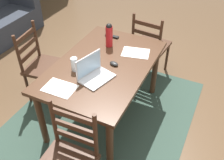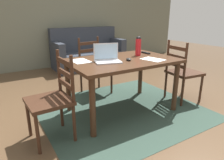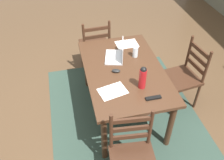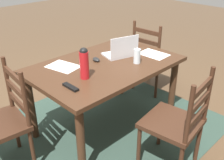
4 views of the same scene
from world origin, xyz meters
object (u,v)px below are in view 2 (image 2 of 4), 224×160
Objects in this scene: dining_table at (122,66)px; chair_right_near at (183,72)px; drinking_glass at (100,53)px; tv_remote at (146,53)px; chair_far_head at (94,67)px; laptop at (107,57)px; couch at (88,53)px; computer_mouse at (129,59)px; water_bottle at (138,46)px; chair_left_near at (53,99)px.

chair_right_near reaches higher than dining_table.
tv_remote is (0.77, -0.04, -0.06)m from drinking_glass.
chair_right_near is at bearing -10.23° from dining_table.
chair_right_near is 1.00× the size of chair_far_head.
chair_far_head is 2.58× the size of laptop.
drinking_glass is at bearing 137.27° from dining_table.
computer_mouse is (-0.66, -2.72, 0.41)m from couch.
water_bottle reaches higher than laptop.
computer_mouse reaches higher than dining_table.
chair_left_near is 5.59× the size of tv_remote.
couch is 2.82m from laptop.
drinking_glass is at bearing -2.84° from tv_remote.
chair_left_near is (-1.01, -0.19, -0.19)m from dining_table.
tv_remote is (-0.14, -2.44, 0.40)m from couch.
laptop is at bearing 172.51° from chair_right_near.
chair_left_near reaches higher than computer_mouse.
dining_table is at bearing -104.67° from couch.
drinking_glass is at bearing 162.49° from chair_right_near.
chair_far_head is (-0.01, 0.84, -0.19)m from dining_table.
couch is at bearing 69.29° from drinking_glass.
chair_left_near is 1.09m from computer_mouse.
chair_far_head is 5.59× the size of tv_remote.
couch is (-0.33, 2.79, -0.11)m from chair_right_near.
tv_remote is at bearing -2.92° from drinking_glass.
drinking_glass is 0.41m from computer_mouse.
chair_left_near is at bearing -134.54° from chair_far_head.
water_bottle is (0.35, -0.73, 0.43)m from chair_far_head.
dining_table is 1.05m from chair_right_near.
chair_left_near is at bearing -167.90° from water_bottle.
chair_right_near is at bearing -17.51° from drinking_glass.
couch is at bearing 68.76° from chair_far_head.
water_bottle is at bearing -10.02° from drinking_glass.
chair_left_near is at bearing -179.93° from chair_right_near.
chair_left_near reaches higher than drinking_glass.
couch reaches higher than chair_far_head.
chair_right_near is 2.58× the size of laptop.
chair_right_near is at bearing -7.49° from laptop.
water_bottle reaches higher than couch.
dining_table is 1.05m from chair_left_near.
water_bottle is (-0.67, 0.29, 0.43)m from chair_right_near.
water_bottle reaches higher than chair_far_head.
laptop is at bearing -109.45° from couch.
water_bottle is at bearing 50.20° from computer_mouse.
chair_right_near is at bearing 143.06° from tv_remote.
chair_far_head reaches higher than dining_table.
dining_table is 0.58m from tv_remote.
chair_right_near and chair_far_head have the same top height.
water_bottle is (-0.34, -2.50, 0.54)m from couch.
water_bottle is (1.36, 0.29, 0.43)m from chair_left_near.
chair_far_head is 9.50× the size of computer_mouse.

